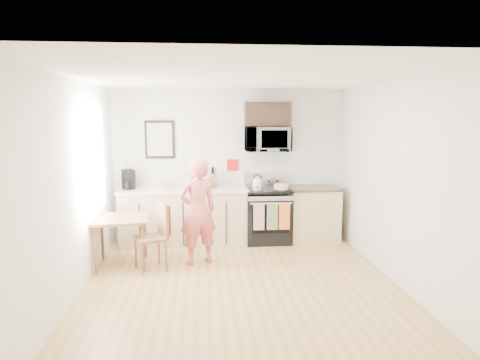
{
  "coord_description": "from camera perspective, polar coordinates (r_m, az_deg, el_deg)",
  "views": [
    {
      "loc": [
        -0.47,
        -5.13,
        2.14
      ],
      "look_at": [
        0.07,
        1.0,
        1.22
      ],
      "focal_mm": 32.0,
      "sensor_mm": 36.0,
      "label": 1
    }
  ],
  "objects": [
    {
      "name": "pot",
      "position": [
        7.1,
        2.34,
        -1.04
      ],
      "size": [
        0.18,
        0.3,
        0.09
      ],
      "rotation": [
        0.0,
        0.0,
        -0.18
      ],
      "color": "#B8B8BD",
      "rests_on": "range"
    },
    {
      "name": "person",
      "position": [
        6.24,
        -5.65,
        -4.18
      ],
      "size": [
        0.67,
        0.55,
        1.56
      ],
      "primitive_type": "imported",
      "rotation": [
        0.0,
        0.0,
        3.51
      ],
      "color": "#CF3939",
      "rests_on": "floor"
    },
    {
      "name": "utensil_crock",
      "position": [
        7.39,
        -3.83,
        0.12
      ],
      "size": [
        0.11,
        0.11,
        0.33
      ],
      "color": "red",
      "rests_on": "countertop_left"
    },
    {
      "name": "microwave",
      "position": [
        7.3,
        3.69,
        5.47
      ],
      "size": [
        0.76,
        0.51,
        0.42
      ],
      "primitive_type": "imported",
      "color": "#B8B8BD",
      "rests_on": "back_wall"
    },
    {
      "name": "kettle",
      "position": [
        7.36,
        2.33,
        -0.27
      ],
      "size": [
        0.18,
        0.18,
        0.23
      ],
      "color": "white",
      "rests_on": "range"
    },
    {
      "name": "range",
      "position": [
        7.39,
        3.72,
        -4.88
      ],
      "size": [
        0.76,
        0.7,
        1.16
      ],
      "color": "black",
      "rests_on": "floor"
    },
    {
      "name": "left_wall",
      "position": [
        5.42,
        -21.33,
        -1.04
      ],
      "size": [
        0.04,
        4.6,
        2.6
      ],
      "primitive_type": "cube",
      "color": "silver",
      "rests_on": "floor"
    },
    {
      "name": "bread_bag",
      "position": [
        7.05,
        -6.08,
        -0.92
      ],
      "size": [
        0.32,
        0.18,
        0.11
      ],
      "primitive_type": "cube",
      "rotation": [
        0.0,
        0.0,
        -0.11
      ],
      "color": "tan",
      "rests_on": "countertop_left"
    },
    {
      "name": "chair",
      "position": [
        6.15,
        -10.7,
        -6.12
      ],
      "size": [
        0.56,
        0.53,
        0.94
      ],
      "rotation": [
        0.0,
        0.0,
        0.41
      ],
      "color": "brown",
      "rests_on": "floor"
    },
    {
      "name": "fruit_bowl",
      "position": [
        7.37,
        -10.3,
        -0.7
      ],
      "size": [
        0.27,
        0.27,
        0.11
      ],
      "color": "white",
      "rests_on": "countertop_left"
    },
    {
      "name": "countertop_left",
      "position": [
        7.24,
        -7.54,
        -1.31
      ],
      "size": [
        2.14,
        0.64,
        0.04
      ],
      "primitive_type": "cube",
      "color": "silver",
      "rests_on": "cabinet_left"
    },
    {
      "name": "wall_trivet",
      "position": [
        7.48,
        -0.98,
        2.02
      ],
      "size": [
        0.2,
        0.02,
        0.2
      ],
      "primitive_type": "cube",
      "color": "red",
      "rests_on": "back_wall"
    },
    {
      "name": "cabinet_right",
      "position": [
        7.57,
        9.7,
        -4.56
      ],
      "size": [
        0.84,
        0.6,
        0.9
      ],
      "primitive_type": "cube",
      "color": "tan",
      "rests_on": "floor"
    },
    {
      "name": "upper_cabinet",
      "position": [
        7.34,
        3.67,
        8.76
      ],
      "size": [
        0.76,
        0.35,
        0.4
      ],
      "primitive_type": "cube",
      "color": "black",
      "rests_on": "back_wall"
    },
    {
      "name": "wall_art",
      "position": [
        7.45,
        -10.66,
        5.32
      ],
      "size": [
        0.5,
        0.04,
        0.65
      ],
      "color": "black",
      "rests_on": "back_wall"
    },
    {
      "name": "front_wall",
      "position": [
        2.99,
        4.29,
        -7.9
      ],
      "size": [
        4.0,
        0.04,
        2.6
      ],
      "primitive_type": "cube",
      "color": "silver",
      "rests_on": "floor"
    },
    {
      "name": "ceiling",
      "position": [
        5.17,
        0.24,
        13.56
      ],
      "size": [
        4.0,
        4.6,
        0.04
      ],
      "primitive_type": "cube",
      "color": "white",
      "rests_on": "back_wall"
    },
    {
      "name": "dining_table",
      "position": [
        6.37,
        -15.6,
        -5.55
      ],
      "size": [
        0.76,
        0.76,
        0.71
      ],
      "rotation": [
        0.0,
        0.0,
        0.08
      ],
      "color": "brown",
      "rests_on": "floor"
    },
    {
      "name": "cabinet_left",
      "position": [
        7.34,
        -7.47,
        -4.93
      ],
      "size": [
        2.1,
        0.6,
        0.9
      ],
      "primitive_type": "cube",
      "color": "tan",
      "rests_on": "floor"
    },
    {
      "name": "knife_block",
      "position": [
        7.28,
        -3.51,
        -0.07
      ],
      "size": [
        0.13,
        0.17,
        0.24
      ],
      "primitive_type": "cube",
      "rotation": [
        0.0,
        0.0,
        0.12
      ],
      "color": "brown",
      "rests_on": "countertop_left"
    },
    {
      "name": "floor",
      "position": [
        5.58,
        0.23,
        -14.1
      ],
      "size": [
        4.6,
        4.6,
        0.0
      ],
      "primitive_type": "plane",
      "color": "olive",
      "rests_on": "ground"
    },
    {
      "name": "back_wall",
      "position": [
        7.49,
        -1.37,
        2.03
      ],
      "size": [
        4.0,
        0.04,
        2.6
      ],
      "primitive_type": "cube",
      "color": "silver",
      "rests_on": "floor"
    },
    {
      "name": "coffee_maker",
      "position": [
        7.37,
        -14.66,
        -0.0
      ],
      "size": [
        0.25,
        0.3,
        0.32
      ],
      "rotation": [
        0.0,
        0.0,
        0.4
      ],
      "color": "black",
      "rests_on": "countertop_left"
    },
    {
      "name": "window",
      "position": [
        6.14,
        -19.06,
        2.49
      ],
      "size": [
        0.06,
        1.4,
        1.5
      ],
      "color": "white",
      "rests_on": "left_wall"
    },
    {
      "name": "countertop_right",
      "position": [
        7.48,
        9.79,
        -1.04
      ],
      "size": [
        0.88,
        0.64,
        0.04
      ],
      "primitive_type": "cube",
      "color": "black",
      "rests_on": "cabinet_right"
    },
    {
      "name": "right_wall",
      "position": [
        5.76,
        20.48,
        -0.47
      ],
      "size": [
        0.04,
        4.6,
        2.6
      ],
      "primitive_type": "cube",
      "color": "silver",
      "rests_on": "floor"
    },
    {
      "name": "milk_carton",
      "position": [
        7.34,
        -7.09,
        0.04
      ],
      "size": [
        0.11,
        0.11,
        0.27
      ],
      "primitive_type": "cube",
      "rotation": [
        0.0,
        0.0,
        0.08
      ],
      "color": "tan",
      "rests_on": "countertop_left"
    },
    {
      "name": "cake",
      "position": [
        7.16,
        5.5,
        -0.96
      ],
      "size": [
        0.3,
        0.3,
        0.1
      ],
      "color": "black",
      "rests_on": "range"
    }
  ]
}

